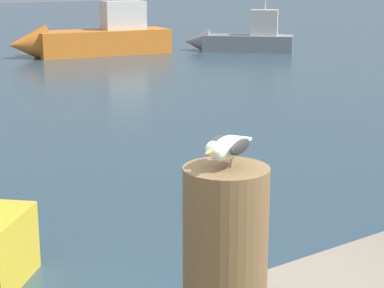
{
  "coord_description": "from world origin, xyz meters",
  "views": [
    {
      "loc": [
        -2.13,
        -2.55,
        2.78
      ],
      "look_at": [
        -0.45,
        -0.18,
        2.03
      ],
      "focal_mm": 62.85,
      "sensor_mm": 36.0,
      "label": 1
    }
  ],
  "objects_px": {
    "mooring_post": "(225,256)",
    "boat_orange": "(89,39)",
    "seagull": "(226,147)",
    "boat_grey": "(239,39)"
  },
  "relations": [
    {
      "from": "boat_orange",
      "to": "boat_grey",
      "type": "bearing_deg",
      "value": -22.5
    },
    {
      "from": "mooring_post",
      "to": "seagull",
      "type": "relative_size",
      "value": 2.17
    },
    {
      "from": "boat_grey",
      "to": "boat_orange",
      "type": "bearing_deg",
      "value": 157.5
    },
    {
      "from": "mooring_post",
      "to": "boat_orange",
      "type": "distance_m",
      "value": 20.96
    },
    {
      "from": "boat_grey",
      "to": "boat_orange",
      "type": "relative_size",
      "value": 0.73
    },
    {
      "from": "mooring_post",
      "to": "boat_orange",
      "type": "height_order",
      "value": "mooring_post"
    },
    {
      "from": "mooring_post",
      "to": "seagull",
      "type": "distance_m",
      "value": 0.49
    },
    {
      "from": "boat_grey",
      "to": "boat_orange",
      "type": "distance_m",
      "value": 5.37
    },
    {
      "from": "mooring_post",
      "to": "boat_grey",
      "type": "bearing_deg",
      "value": 50.64
    },
    {
      "from": "mooring_post",
      "to": "boat_orange",
      "type": "xyz_separation_m",
      "value": [
        8.9,
        18.95,
        -1.03
      ]
    }
  ]
}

